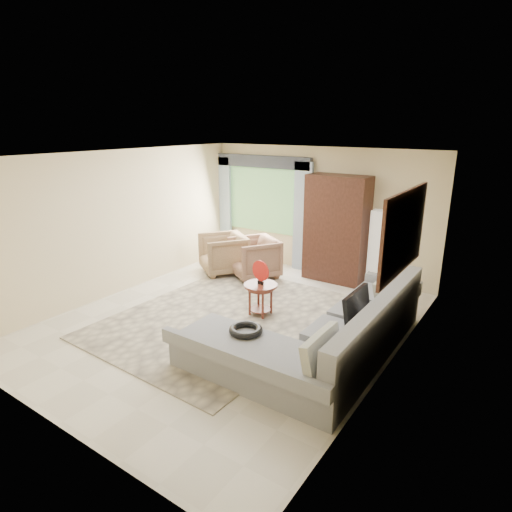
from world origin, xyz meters
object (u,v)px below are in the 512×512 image
Objects in this scene: sectional_sofa at (329,340)px; coffee_table at (261,299)px; floor_lamp at (376,249)px; potted_plant at (232,249)px; armchair_right at (254,258)px; tv_screen at (357,308)px; armchair_left at (223,254)px; armoire at (337,229)px.

coffee_table is (-1.52, 0.64, 0.00)m from sectional_sofa.
sectional_sofa is 2.31× the size of floor_lamp.
coffee_table is 2.95m from potted_plant.
armchair_right is at bearing 127.90° from coffee_table.
armchair_left is (-3.61, 1.71, -0.31)m from tv_screen.
sectional_sofa reaches higher than armchair_right.
potted_plant is (-3.65, 2.68, 0.00)m from sectional_sofa.
sectional_sofa is 3.24m from armoire.
floor_lamp is (2.91, 1.00, 0.34)m from armchair_left.
armchair_left is 0.79m from potted_plant.
tv_screen is 1.88m from coffee_table.
sectional_sofa is at bearing 5.16° from armchair_left.
potted_plant reaches higher than coffee_table.
floor_lamp is at bearing 64.95° from coffee_table.
armoire reaches higher than floor_lamp.
sectional_sofa is at bearing -5.97° from armchair_right.
sectional_sofa is 4.53m from potted_plant.
potted_plant is 0.38× the size of floor_lamp.
tv_screen reaches higher than sectional_sofa.
sectional_sofa is 6.33× the size of coffee_table.
potted_plant is at bearing 143.78° from sectional_sofa.
armoire reaches higher than sectional_sofa.
sectional_sofa is at bearing -137.58° from tv_screen.
potted_plant is at bearing 136.32° from coffee_table.
sectional_sofa is 3.85× the size of armchair_right.
armchair_right reaches higher than potted_plant.
armchair_left reaches higher than coffee_table.
coffee_table is 0.60× the size of armchair_left.
armoire reaches higher than tv_screen.
armchair_right is at bearing 47.45° from armchair_left.
armchair_right is (0.69, 0.15, -0.00)m from armchair_left.
floor_lamp reaches higher than tv_screen.
armchair_left is 1.58× the size of potted_plant.
armoire is at bearing 119.48° from tv_screen.
tv_screen is at bearing -60.52° from armoire.
armchair_left reaches higher than potted_plant.
floor_lamp is at bearing 4.29° from armoire.
tv_screen is 0.49× the size of floor_lamp.
potted_plant is 2.55m from armoire.
armchair_left is 0.60× the size of floor_lamp.
floor_lamp reaches higher than coffee_table.
tv_screen is 0.82× the size of armchair_right.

